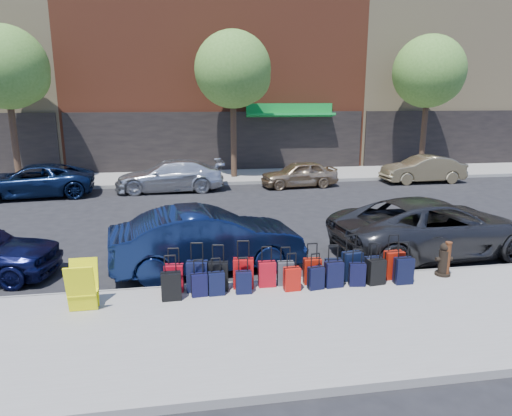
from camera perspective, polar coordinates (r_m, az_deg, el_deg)
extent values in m
plane|color=black|center=(14.71, -0.37, -2.80)|extent=(120.00, 120.00, 0.00)
cube|color=gray|center=(8.77, 6.52, -14.23)|extent=(60.00, 4.00, 0.15)
cube|color=gray|center=(24.39, -4.07, 3.94)|extent=(60.00, 4.00, 0.15)
cube|color=gray|center=(10.54, 3.50, -9.21)|extent=(60.00, 0.08, 0.15)
cube|color=gray|center=(22.41, -3.58, 3.09)|extent=(60.00, 0.08, 0.15)
cube|color=brown|center=(32.54, -5.84, 23.89)|extent=(17.00, 12.00, 20.00)
cube|color=black|center=(26.10, -4.54, 8.17)|extent=(16.66, 0.15, 3.40)
cube|color=#0E7F2E|center=(26.30, 4.36, 11.49)|extent=(5.00, 0.91, 0.27)
cube|color=#0E7F2E|center=(26.58, 4.22, 12.27)|extent=(5.00, 0.10, 0.60)
cube|color=tan|center=(37.08, 21.51, 20.23)|extent=(15.00, 12.00, 18.00)
cube|color=black|center=(31.75, 25.91, 7.83)|extent=(14.70, 0.15, 3.40)
cylinder|color=black|center=(24.75, -28.03, 8.32)|extent=(0.30, 0.30, 4.80)
sphere|color=#427527|center=(24.74, -28.82, 15.16)|extent=(3.80, 3.80, 3.80)
sphere|color=#427527|center=(24.54, -27.35, 14.45)|extent=(2.58, 2.58, 2.58)
cylinder|color=black|center=(23.65, -2.83, 9.70)|extent=(0.30, 0.30, 4.80)
sphere|color=#427527|center=(23.64, -2.92, 16.90)|extent=(3.80, 3.80, 3.80)
sphere|color=#427527|center=(23.69, -1.41, 15.99)|extent=(2.58, 2.58, 2.58)
cylinder|color=black|center=(26.95, 20.26, 9.37)|extent=(0.30, 0.30, 4.80)
sphere|color=#427527|center=(26.94, 20.80, 15.67)|extent=(3.80, 3.80, 3.80)
sphere|color=#427527|center=(27.22, 21.86, 14.74)|extent=(2.58, 2.58, 2.58)
cube|color=#9E0A18|center=(9.91, -10.20, -8.62)|extent=(0.41, 0.25, 0.59)
cylinder|color=black|center=(9.69, -10.36, -5.12)|extent=(0.22, 0.05, 0.03)
cube|color=black|center=(9.83, -7.35, -8.47)|extent=(0.47, 0.30, 0.66)
cylinder|color=black|center=(9.59, -7.48, -4.51)|extent=(0.25, 0.06, 0.03)
cube|color=black|center=(9.85, -4.73, -8.49)|extent=(0.44, 0.28, 0.62)
cylinder|color=black|center=(9.62, -4.81, -4.78)|extent=(0.23, 0.06, 0.03)
cube|color=#A20A0C|center=(9.93, -1.59, -8.17)|extent=(0.46, 0.30, 0.65)
cylinder|color=black|center=(9.69, -1.61, -4.29)|extent=(0.25, 0.07, 0.03)
cube|color=#A50A17|center=(10.01, 1.38, -8.26)|extent=(0.38, 0.21, 0.56)
cylinder|color=black|center=(9.81, 1.40, -4.99)|extent=(0.21, 0.04, 0.03)
cube|color=#3B3B41|center=(10.11, 3.71, -8.14)|extent=(0.37, 0.22, 0.53)
cylinder|color=black|center=(9.91, 3.77, -5.04)|extent=(0.20, 0.05, 0.03)
cube|color=maroon|center=(10.23, 7.05, -7.84)|extent=(0.39, 0.22, 0.57)
cylinder|color=black|center=(10.02, 7.15, -4.54)|extent=(0.21, 0.04, 0.03)
cube|color=black|center=(10.38, 9.61, -7.72)|extent=(0.37, 0.22, 0.53)
cylinder|color=black|center=(10.18, 9.74, -4.68)|extent=(0.20, 0.05, 0.03)
cube|color=black|center=(10.57, 11.90, -7.09)|extent=(0.47, 0.31, 0.65)
cylinder|color=black|center=(10.35, 12.09, -3.45)|extent=(0.24, 0.08, 0.03)
cube|color=black|center=(10.70, 14.38, -7.30)|extent=(0.36, 0.20, 0.53)
cylinder|color=black|center=(10.52, 14.56, -4.36)|extent=(0.20, 0.04, 0.03)
cube|color=maroon|center=(10.88, 16.82, -6.83)|extent=(0.44, 0.26, 0.64)
cylinder|color=black|center=(10.66, 17.08, -3.35)|extent=(0.24, 0.05, 0.03)
cube|color=black|center=(9.54, -10.55, -9.58)|extent=(0.40, 0.24, 0.58)
cylinder|color=black|center=(9.31, -10.72, -6.01)|extent=(0.22, 0.04, 0.03)
cube|color=black|center=(9.63, -7.11, -9.51)|extent=(0.34, 0.22, 0.48)
cylinder|color=black|center=(9.44, -7.20, -6.57)|extent=(0.19, 0.05, 0.03)
cube|color=black|center=(9.65, -4.97, -9.40)|extent=(0.34, 0.21, 0.49)
cylinder|color=black|center=(9.46, -5.04, -6.42)|extent=(0.19, 0.04, 0.03)
cube|color=black|center=(9.69, -1.57, -9.26)|extent=(0.33, 0.20, 0.48)
cylinder|color=black|center=(9.50, -1.59, -6.34)|extent=(0.18, 0.04, 0.03)
cube|color=#AE120B|center=(9.85, 4.53, -8.83)|extent=(0.36, 0.22, 0.51)
cylinder|color=black|center=(9.66, 4.59, -5.81)|extent=(0.19, 0.04, 0.03)
cube|color=black|center=(9.98, 7.49, -8.68)|extent=(0.36, 0.24, 0.49)
cylinder|color=black|center=(9.79, 7.59, -5.80)|extent=(0.19, 0.06, 0.03)
cube|color=black|center=(10.13, 9.69, -8.18)|extent=(0.40, 0.25, 0.56)
cylinder|color=black|center=(9.92, 9.83, -4.88)|extent=(0.22, 0.05, 0.03)
cube|color=black|center=(10.30, 12.51, -8.10)|extent=(0.37, 0.25, 0.51)
cylinder|color=black|center=(10.11, 12.67, -5.18)|extent=(0.20, 0.06, 0.03)
cube|color=black|center=(10.46, 14.76, -7.74)|extent=(0.40, 0.26, 0.56)
cylinder|color=black|center=(10.26, 14.97, -4.54)|extent=(0.22, 0.06, 0.03)
cube|color=black|center=(10.67, 17.95, -7.47)|extent=(0.40, 0.23, 0.59)
cylinder|color=black|center=(10.46, 18.20, -4.21)|extent=(0.22, 0.03, 0.03)
cylinder|color=black|center=(11.55, 22.28, -7.61)|extent=(0.35, 0.35, 0.06)
cylinder|color=black|center=(11.45, 22.41, -6.19)|extent=(0.23, 0.23, 0.55)
sphere|color=black|center=(11.34, 22.57, -4.56)|extent=(0.22, 0.22, 0.22)
cylinder|color=black|center=(11.43, 22.44, -5.92)|extent=(0.40, 0.12, 0.10)
cylinder|color=#38190C|center=(11.41, 22.80, -5.94)|extent=(0.13, 0.13, 0.80)
cylinder|color=#38190C|center=(11.29, 22.98, -4.02)|extent=(0.15, 0.15, 0.04)
cube|color=#F4F50D|center=(9.36, -21.07, -9.48)|extent=(0.53, 0.24, 0.96)
cube|color=#F4F50D|center=(9.67, -20.68, -8.68)|extent=(0.53, 0.24, 0.96)
cube|color=#F4F50D|center=(9.57, -20.80, -9.88)|extent=(0.54, 0.35, 0.02)
imported|color=#0D193B|center=(11.27, -6.07, -3.95)|extent=(4.87, 2.26, 1.55)
imported|color=#2E2F31|center=(13.18, 21.32, -2.24)|extent=(5.77, 3.10, 1.54)
imported|color=#0C1938|center=(21.73, -26.14, 3.05)|extent=(5.24, 2.84, 1.39)
imported|color=silver|center=(21.15, -10.70, 3.99)|extent=(4.88, 2.00, 1.41)
imported|color=tan|center=(21.88, 5.40, 4.25)|extent=(3.76, 1.77, 1.24)
imported|color=#94835A|center=(24.42, 20.13, 4.58)|extent=(4.10, 1.44, 1.35)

